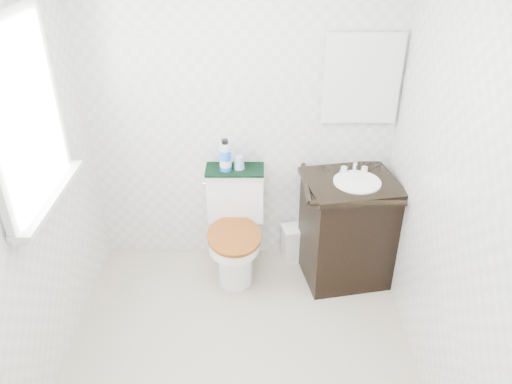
{
  "coord_description": "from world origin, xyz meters",
  "views": [
    {
      "loc": [
        0.11,
        -2.1,
        2.48
      ],
      "look_at": [
        0.1,
        0.75,
        0.82
      ],
      "focal_mm": 35.0,
      "sensor_mm": 36.0,
      "label": 1
    }
  ],
  "objects_px": {
    "toilet": "(235,231)",
    "vanity": "(347,227)",
    "trash_bin": "(295,243)",
    "mouthwash_bottle": "(225,156)",
    "cup": "(239,162)"
  },
  "relations": [
    {
      "from": "vanity",
      "to": "trash_bin",
      "type": "height_order",
      "value": "vanity"
    },
    {
      "from": "trash_bin",
      "to": "mouthwash_bottle",
      "type": "distance_m",
      "value": 0.93
    },
    {
      "from": "mouthwash_bottle",
      "to": "trash_bin",
      "type": "bearing_deg",
      "value": 3.18
    },
    {
      "from": "mouthwash_bottle",
      "to": "cup",
      "type": "height_order",
      "value": "mouthwash_bottle"
    },
    {
      "from": "cup",
      "to": "toilet",
      "type": "bearing_deg",
      "value": -104.34
    },
    {
      "from": "vanity",
      "to": "cup",
      "type": "relative_size",
      "value": 9.48
    },
    {
      "from": "trash_bin",
      "to": "mouthwash_bottle",
      "type": "height_order",
      "value": "mouthwash_bottle"
    },
    {
      "from": "toilet",
      "to": "cup",
      "type": "distance_m",
      "value": 0.53
    },
    {
      "from": "toilet",
      "to": "mouthwash_bottle",
      "type": "bearing_deg",
      "value": 121.62
    },
    {
      "from": "toilet",
      "to": "trash_bin",
      "type": "relative_size",
      "value": 2.69
    },
    {
      "from": "vanity",
      "to": "cup",
      "type": "bearing_deg",
      "value": 166.35
    },
    {
      "from": "toilet",
      "to": "mouthwash_bottle",
      "type": "xyz_separation_m",
      "value": [
        -0.06,
        0.1,
        0.57
      ]
    },
    {
      "from": "toilet",
      "to": "vanity",
      "type": "xyz_separation_m",
      "value": [
        0.82,
        -0.06,
        0.08
      ]
    },
    {
      "from": "vanity",
      "to": "trash_bin",
      "type": "distance_m",
      "value": 0.49
    },
    {
      "from": "toilet",
      "to": "mouthwash_bottle",
      "type": "height_order",
      "value": "mouthwash_bottle"
    }
  ]
}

